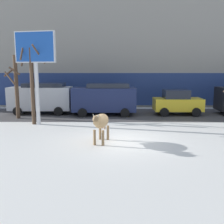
# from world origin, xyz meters

# --- Properties ---
(ground_plane) EXTENTS (120.00, 120.00, 0.00)m
(ground_plane) POSITION_xyz_m (0.00, 0.00, 0.00)
(ground_plane) COLOR silver
(road_strip) EXTENTS (60.00, 5.60, 0.01)m
(road_strip) POSITION_xyz_m (0.00, 7.11, 0.00)
(road_strip) COLOR #423F3F
(road_strip) RESTS_ON ground
(building_facade) EXTENTS (44.00, 6.10, 13.00)m
(building_facade) POSITION_xyz_m (0.00, 13.72, 6.48)
(building_facade) COLOR gray
(building_facade) RESTS_ON ground
(cow_tan) EXTENTS (0.87, 1.94, 1.54)m
(cow_tan) POSITION_xyz_m (-0.95, -0.35, 0.99)
(cow_tan) COLOR tan
(cow_tan) RESTS_ON ground
(billboard) EXTENTS (2.51, 0.68, 5.56)m
(billboard) POSITION_xyz_m (-5.02, 3.62, 4.31)
(billboard) COLOR silver
(billboard) RESTS_ON ground
(car_silver_van) EXTENTS (4.61, 2.14, 2.32)m
(car_silver_van) POSITION_xyz_m (-5.91, 7.56, 1.24)
(car_silver_van) COLOR #B7BABF
(car_silver_van) RESTS_ON ground
(car_navy_van) EXTENTS (4.61, 2.14, 2.32)m
(car_navy_van) POSITION_xyz_m (-1.08, 6.95, 1.24)
(car_navy_van) COLOR #19234C
(car_navy_van) RESTS_ON ground
(car_yellow_hatchback) EXTENTS (3.51, 1.93, 1.86)m
(car_yellow_hatchback) POSITION_xyz_m (4.31, 7.14, 0.93)
(car_yellow_hatchback) COLOR gold
(car_yellow_hatchback) RESTS_ON ground
(pedestrian_near_billboard) EXTENTS (0.36, 0.24, 1.73)m
(pedestrian_near_billboard) POSITION_xyz_m (-8.60, 9.74, 0.88)
(pedestrian_near_billboard) COLOR #282833
(pedestrian_near_billboard) RESTS_ON ground
(pedestrian_by_cars) EXTENTS (0.36, 0.24, 1.73)m
(pedestrian_by_cars) POSITION_xyz_m (-3.87, 9.74, 0.88)
(pedestrian_by_cars) COLOR #282833
(pedestrian_by_cars) RESTS_ON ground
(bare_tree_left_lot) EXTENTS (1.56, 1.52, 4.71)m
(bare_tree_left_lot) POSITION_xyz_m (-7.00, 5.57, 2.37)
(bare_tree_left_lot) COLOR #4C3828
(bare_tree_left_lot) RESTS_ON ground
(bare_tree_far_back) EXTENTS (1.32, 1.27, 5.22)m
(bare_tree_far_back) POSITION_xyz_m (-5.32, 3.68, 2.56)
(bare_tree_far_back) COLOR #4C3828
(bare_tree_far_back) RESTS_ON ground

